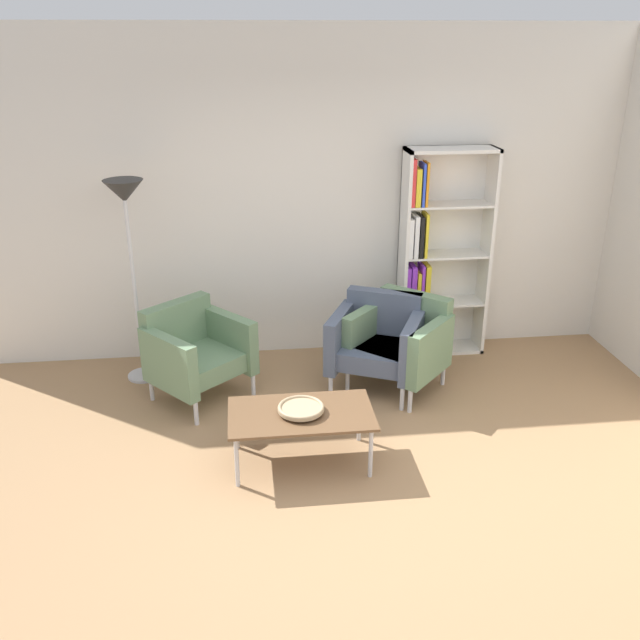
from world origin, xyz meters
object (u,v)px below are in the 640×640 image
object	(u,v)px
bookshelf_tall	(434,257)
decorative_bowl	(301,408)
armchair_near_window	(377,341)
armchair_by_bookshelf	(401,341)
coffee_table_low	(301,416)
armchair_corner_red	(195,351)
floor_lamp_torchiere	(127,216)

from	to	relation	value
bookshelf_tall	decorative_bowl	xyz separation A→B (m)	(-1.38, -1.72, -0.49)
armchair_near_window	armchair_by_bookshelf	bearing A→B (deg)	16.89
decorative_bowl	coffee_table_low	bearing A→B (deg)	0.00
bookshelf_tall	armchair_corner_red	distance (m)	2.30
armchair_by_bookshelf	floor_lamp_torchiere	distance (m)	2.47
bookshelf_tall	floor_lamp_torchiere	world-z (taller)	bookshelf_tall
armchair_by_bookshelf	coffee_table_low	bearing A→B (deg)	-89.27
armchair_near_window	bookshelf_tall	bearing A→B (deg)	70.36
coffee_table_low	armchair_corner_red	size ratio (longest dim) A/B	1.05
armchair_by_bookshelf	floor_lamp_torchiere	xyz separation A→B (m)	(-2.21, 0.41, 1.03)
floor_lamp_torchiere	coffee_table_low	bearing A→B (deg)	-49.18
armchair_near_window	floor_lamp_torchiere	distance (m)	2.29
coffee_table_low	floor_lamp_torchiere	bearing A→B (deg)	130.82
armchair_by_bookshelf	bookshelf_tall	bearing A→B (deg)	99.99
coffee_table_low	floor_lamp_torchiere	world-z (taller)	floor_lamp_torchiere
armchair_by_bookshelf	armchair_corner_red	bearing A→B (deg)	-137.55
bookshelf_tall	floor_lamp_torchiere	bearing A→B (deg)	-174.38
coffee_table_low	armchair_by_bookshelf	xyz separation A→B (m)	(0.94, 1.05, 0.05)
bookshelf_tall	coffee_table_low	xyz separation A→B (m)	(-1.38, -1.72, -0.55)
armchair_corner_red	floor_lamp_torchiere	xyz separation A→B (m)	(-0.49, 0.40, 1.03)
floor_lamp_torchiere	armchair_corner_red	bearing A→B (deg)	-39.35
coffee_table_low	armchair_by_bookshelf	size ratio (longest dim) A/B	1.05
decorative_bowl	floor_lamp_torchiere	world-z (taller)	floor_lamp_torchiere
bookshelf_tall	armchair_by_bookshelf	xyz separation A→B (m)	(-0.43, -0.67, -0.51)
coffee_table_low	armchair_by_bookshelf	bearing A→B (deg)	47.98
decorative_bowl	armchair_corner_red	world-z (taller)	armchair_corner_red
bookshelf_tall	floor_lamp_torchiere	xyz separation A→B (m)	(-2.64, -0.26, 0.53)
floor_lamp_torchiere	decorative_bowl	bearing A→B (deg)	-49.18
armchair_by_bookshelf	floor_lamp_torchiere	size ratio (longest dim) A/B	0.55
armchair_corner_red	armchair_by_bookshelf	xyz separation A→B (m)	(1.71, -0.01, 0.00)
coffee_table_low	floor_lamp_torchiere	xyz separation A→B (m)	(-1.26, 1.46, 1.08)
bookshelf_tall	coffee_table_low	size ratio (longest dim) A/B	1.90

